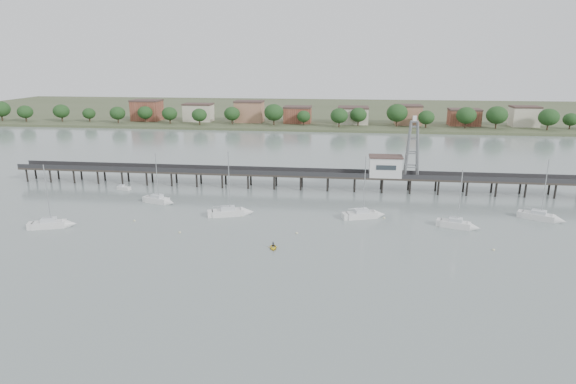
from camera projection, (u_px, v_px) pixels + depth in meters
The scene contains 15 objects.
ground_plane at pixel (239, 295), 70.07m from camera, with size 500.00×500.00×0.00m, color gray.
pier at pixel (288, 174), 126.39m from camera, with size 150.00×5.00×5.50m.
pier_building at pixel (385, 166), 122.72m from camera, with size 8.40×5.40×5.30m.
lattice_tower at pixel (413, 149), 120.78m from camera, with size 3.20×3.20×15.50m.
sailboat_d at pixel (461, 225), 97.32m from camera, with size 8.02×4.56×12.79m.
sailboat_a at pixel (56, 224), 97.95m from camera, with size 8.70×5.07×13.80m.
sailboat_c at pixel (368, 215), 103.82m from camera, with size 9.07×5.16×14.34m.
sailboat_b at pixel (161, 201), 113.96m from camera, with size 7.95×4.28×12.66m.
sailboat_e at pixel (546, 218), 101.90m from camera, with size 8.67×6.21×14.03m.
sailboat_f at pixel (235, 212), 105.50m from camera, with size 9.59×5.55×15.13m.
white_tender at pixel (124, 188), 125.89m from camera, with size 3.78×2.31×1.37m.
yellow_dinghy at pixel (273, 249), 87.12m from camera, with size 1.79×0.52×2.50m, color yellow.
dinghy_occupant at pixel (273, 249), 87.12m from camera, with size 0.40×1.10×0.26m, color black.
mooring_buoys at pixel (284, 227), 97.66m from camera, with size 71.52×16.27×0.39m.
far_shore at pixel (323, 112), 298.77m from camera, with size 500.00×170.00×10.40m.
Camera 1 is at (14.71, -62.08, 33.40)m, focal length 30.00 mm.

